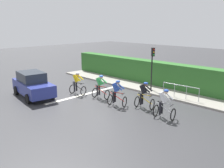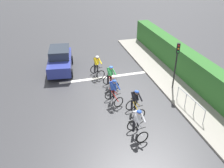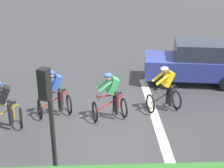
% 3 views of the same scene
% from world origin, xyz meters
% --- Properties ---
extents(ground_plane, '(80.00, 80.00, 0.00)m').
position_xyz_m(ground_plane, '(0.00, 0.00, 0.00)').
color(ground_plane, '#333335').
extents(sidewalk_kerb, '(2.80, 21.47, 0.12)m').
position_xyz_m(sidewalk_kerb, '(-4.53, 2.00, 0.06)').
color(sidewalk_kerb, gray).
rests_on(sidewalk_kerb, ground).
extents(stone_wall_low, '(0.44, 21.47, 0.43)m').
position_xyz_m(stone_wall_low, '(-5.43, 2.00, 0.22)').
color(stone_wall_low, gray).
rests_on(stone_wall_low, ground).
extents(hedge_wall, '(1.10, 21.47, 2.02)m').
position_xyz_m(hedge_wall, '(-5.73, 2.00, 1.01)').
color(hedge_wall, '#2D6628').
rests_on(hedge_wall, ground).
extents(road_marking_stop_line, '(7.00, 0.30, 0.01)m').
position_xyz_m(road_marking_stop_line, '(0.00, -1.42, 0.00)').
color(road_marking_stop_line, silver).
rests_on(road_marking_stop_line, ground).
extents(cyclist_lead, '(0.83, 1.17, 1.66)m').
position_xyz_m(cyclist_lead, '(0.06, 5.25, 0.80)').
color(cyclist_lead, black).
rests_on(cyclist_lead, ground).
extents(cyclist_second, '(0.89, 1.20, 1.66)m').
position_xyz_m(cyclist_second, '(-0.47, 3.48, 0.80)').
color(cyclist_second, black).
rests_on(cyclist_second, ground).
extents(cyclist_mid, '(0.99, 1.24, 1.66)m').
position_xyz_m(cyclist_mid, '(0.39, 1.99, 0.80)').
color(cyclist_mid, black).
rests_on(cyclist_mid, ground).
extents(cyclist_fourth, '(0.92, 1.21, 1.66)m').
position_xyz_m(cyclist_fourth, '(0.07, 0.11, 0.80)').
color(cyclist_fourth, black).
rests_on(cyclist_fourth, ground).
extents(cyclist_trailing, '(0.94, 1.22, 1.66)m').
position_xyz_m(cyclist_trailing, '(0.59, -1.82, 0.80)').
color(cyclist_trailing, black).
rests_on(cyclist_trailing, ground).
extents(car_navy, '(2.28, 4.29, 1.76)m').
position_xyz_m(car_navy, '(3.15, -3.58, 0.87)').
color(car_navy, navy).
rests_on(car_navy, ground).
extents(traffic_light_near_crossing, '(0.26, 0.30, 3.34)m').
position_xyz_m(traffic_light_near_crossing, '(-3.95, 1.51, 2.22)').
color(traffic_light_near_crossing, black).
rests_on(traffic_light_near_crossing, ground).
extents(pedestrian_railing_kerbside, '(0.19, 2.66, 1.03)m').
position_xyz_m(pedestrian_railing_kerbside, '(-3.63, 4.14, 0.75)').
color(pedestrian_railing_kerbside, '#999EA3').
rests_on(pedestrian_railing_kerbside, ground).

